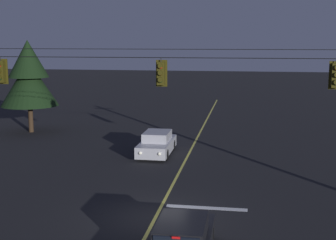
# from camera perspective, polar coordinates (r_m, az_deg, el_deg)

# --- Properties ---
(ground_plane) EXTENTS (180.00, 180.00, 0.00)m
(ground_plane) POSITION_cam_1_polar(r_m,az_deg,el_deg) (19.38, -1.51, -11.52)
(ground_plane) COLOR black
(lane_centre_stripe) EXTENTS (0.14, 60.00, 0.01)m
(lane_centre_stripe) POSITION_cam_1_polar(r_m,az_deg,el_deg) (26.96, 1.75, -5.43)
(lane_centre_stripe) COLOR #D1C64C
(lane_centre_stripe) RESTS_ON ground
(stop_bar_paint) EXTENTS (3.40, 0.36, 0.01)m
(stop_bar_paint) POSITION_cam_1_polar(r_m,az_deg,el_deg) (20.49, 4.59, -10.35)
(stop_bar_paint) COLOR silver
(stop_bar_paint) RESTS_ON ground
(signal_span_assembly) EXTENTS (21.74, 0.32, 7.62)m
(signal_span_assembly) POSITION_cam_1_polar(r_m,az_deg,el_deg) (20.33, -0.46, 1.06)
(signal_span_assembly) COLOR #423021
(signal_span_assembly) RESTS_ON ground
(traffic_light_leftmost) EXTENTS (0.48, 0.41, 1.22)m
(traffic_light_leftmost) POSITION_cam_1_polar(r_m,az_deg,el_deg) (22.58, -19.21, 5.45)
(traffic_light_leftmost) COLOR black
(traffic_light_left_inner) EXTENTS (0.48, 0.41, 1.22)m
(traffic_light_left_inner) POSITION_cam_1_polar(r_m,az_deg,el_deg) (20.17, -0.84, 5.55)
(traffic_light_left_inner) COLOR black
(traffic_light_centre) EXTENTS (0.48, 0.41, 1.22)m
(traffic_light_centre) POSITION_cam_1_polar(r_m,az_deg,el_deg) (20.14, 19.28, 5.01)
(traffic_light_centre) COLOR black
(car_oncoming_lead) EXTENTS (1.80, 4.42, 1.39)m
(car_oncoming_lead) POSITION_cam_1_polar(r_m,az_deg,el_deg) (29.46, -1.33, -2.85)
(car_oncoming_lead) COLOR #A5A5AD
(car_oncoming_lead) RESTS_ON ground
(tree_verge_near) EXTENTS (4.28, 4.28, 6.94)m
(tree_verge_near) POSITION_cam_1_polar(r_m,az_deg,el_deg) (37.54, -16.19, 5.00)
(tree_verge_near) COLOR #332316
(tree_verge_near) RESTS_ON ground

